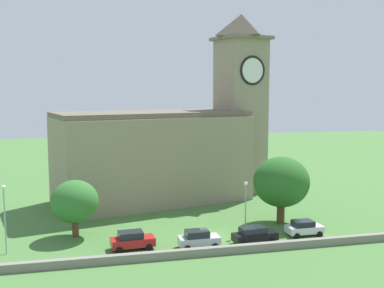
# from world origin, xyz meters

# --- Properties ---
(ground_plane) EXTENTS (200.00, 200.00, 0.00)m
(ground_plane) POSITION_xyz_m (0.00, 15.00, 0.00)
(ground_plane) COLOR #477538
(church) EXTENTS (33.91, 18.51, 27.90)m
(church) POSITION_xyz_m (-0.45, 19.09, 8.14)
(church) COLOR gray
(church) RESTS_ON ground
(quay_barrier) EXTENTS (49.96, 0.70, 0.81)m
(quay_barrier) POSITION_xyz_m (0.00, -5.61, 0.41)
(quay_barrier) COLOR gray
(quay_barrier) RESTS_ON ground
(car_red) EXTENTS (4.55, 2.51, 1.86)m
(car_red) POSITION_xyz_m (-8.69, -2.00, 0.94)
(car_red) COLOR red
(car_red) RESTS_ON ground
(car_silver) EXTENTS (4.22, 2.22, 1.87)m
(car_silver) POSITION_xyz_m (-2.01, -3.23, 0.94)
(car_silver) COLOR silver
(car_silver) RESTS_ON ground
(car_black) EXTENTS (4.96, 2.55, 1.77)m
(car_black) POSITION_xyz_m (4.12, -3.17, 0.90)
(car_black) COLOR black
(car_black) RESTS_ON ground
(car_white) EXTENTS (4.05, 2.28, 1.68)m
(car_white) POSITION_xyz_m (10.51, -1.90, 0.85)
(car_white) COLOR silver
(car_white) RESTS_ON ground
(streetlamp_west_end) EXTENTS (0.44, 0.44, 6.96)m
(streetlamp_west_end) POSITION_xyz_m (-21.00, -0.53, 4.65)
(streetlamp_west_end) COLOR #9EA0A5
(streetlamp_west_end) RESTS_ON ground
(streetlamp_west_mid) EXTENTS (0.44, 0.44, 5.98)m
(streetlamp_west_mid) POSITION_xyz_m (4.31, 0.18, 4.09)
(streetlamp_west_mid) COLOR #9EA0A5
(streetlamp_west_mid) RESTS_ON ground
(tree_riverside_west) EXTENTS (6.77, 6.77, 8.20)m
(tree_riverside_west) POSITION_xyz_m (9.88, 3.00, 5.12)
(tree_riverside_west) COLOR brown
(tree_riverside_west) RESTS_ON ground
(tree_by_tower) EXTENTS (5.19, 5.19, 6.37)m
(tree_by_tower) POSITION_xyz_m (-14.37, 3.36, 4.01)
(tree_by_tower) COLOR brown
(tree_by_tower) RESTS_ON ground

